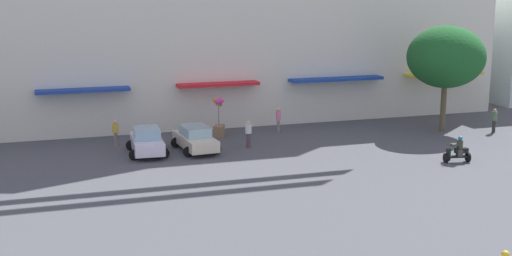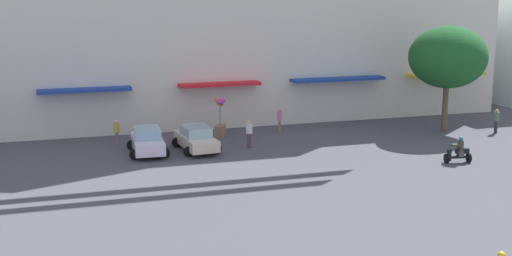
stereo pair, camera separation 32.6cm
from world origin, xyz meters
The scene contains 10 objects.
ground_plane centered at (0.00, 13.00, 0.00)m, with size 128.00×128.00×0.00m, color #494A50.
plaza_tree_1 centered at (14.01, 24.79, 4.91)m, with size 5.12×4.91×6.95m.
parked_car_0 centered at (-5.64, 24.40, 0.76)m, with size 2.39×3.95×1.54m.
parked_car_1 centered at (-2.83, 24.35, 0.74)m, with size 2.44×4.19×1.47m.
scooter_rider_3 centered at (10.15, 17.39, 0.60)m, with size 1.47×0.76×1.46m.
pedestrian_0 centered at (16.92, 23.28, 0.91)m, with size 0.35×0.35×1.60m.
pedestrian_1 centered at (-7.10, 27.10, 0.90)m, with size 0.38×0.38×1.59m.
pedestrian_2 centered at (3.53, 27.79, 0.94)m, with size 0.45×0.45×1.62m.
pedestrian_3 centered at (0.35, 24.17, 0.92)m, with size 0.53×0.53×1.63m.
balloon_vendor_cart centered at (-0.55, 27.59, 1.08)m, with size 0.92×1.07×2.56m.
Camera 2 is at (-10.92, -13.16, 9.32)m, focal length 47.31 mm.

